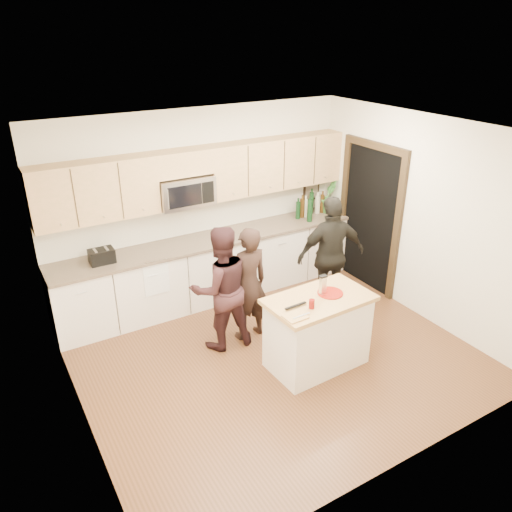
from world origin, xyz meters
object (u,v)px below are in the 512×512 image
woman_left (248,284)px  woman_right (331,255)px  toaster (102,256)px  woman_center (221,288)px  island (317,331)px

woman_left → woman_right: 1.32m
woman_right → toaster: bearing=-9.5°
woman_center → woman_right: (1.70, 0.03, 0.03)m
woman_left → woman_center: size_ratio=0.94×
woman_center → toaster: bearing=-39.9°
island → woman_right: woman_right is taller
woman_center → island: bearing=135.3°
island → woman_left: size_ratio=0.82×
woman_right → island: bearing=58.0°
toaster → woman_left: woman_left is taller
island → woman_right: 1.39m
woman_right → woman_left: bearing=13.3°
woman_right → woman_center: bearing=13.0°
toaster → woman_center: (1.10, -1.13, -0.24)m
toaster → woman_left: size_ratio=0.20×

